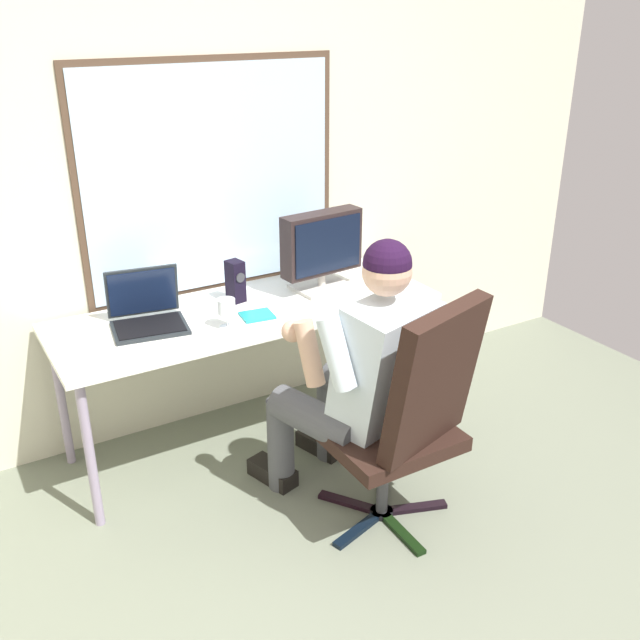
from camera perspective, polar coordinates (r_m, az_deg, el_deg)
wall_rear at (r=3.44m, az=-10.99°, el=13.69°), size 5.08×0.08×2.87m
desk at (r=3.37m, az=-5.80°, el=0.02°), size 1.80×0.64×0.71m
office_chair at (r=2.82m, az=7.17°, el=-7.17°), size 0.60×0.60×1.04m
person_seated at (r=2.93m, az=3.13°, el=-4.17°), size 0.64×0.84×1.23m
crt_monitor at (r=3.49m, az=0.16°, el=5.88°), size 0.43×0.24×0.39m
laptop at (r=3.23m, az=-13.67°, el=0.72°), size 0.36×0.33×0.24m
wine_glass at (r=3.12m, az=-7.47°, el=0.95°), size 0.08×0.08×0.13m
desk_speaker at (r=3.40m, az=-6.76°, el=3.09°), size 0.08×0.10×0.20m
cd_case at (r=3.25m, az=-5.03°, el=0.36°), size 0.16×0.14×0.01m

